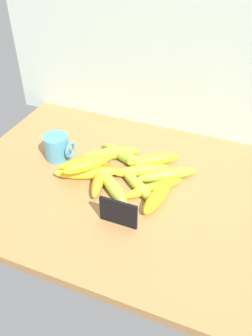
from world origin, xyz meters
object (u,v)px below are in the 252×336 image
Objects in this scene: banana_6 at (113,188)px; banana_10 at (152,189)px; banana_0 at (154,160)px; banana_3 at (86,172)px; banana_8 at (111,153)px; banana_11 at (167,175)px; banana_13 at (88,162)px; banana_7 at (142,170)px; chalkboard_sign at (119,213)px; banana_1 at (98,181)px; banana_5 at (101,165)px; banana_12 at (87,165)px; banana_2 at (157,197)px; banana_4 at (125,156)px; coffee_mug at (57,147)px; banana_9 at (138,186)px.

banana_10 is (10.99, 4.42, -0.37)cm from banana_6.
banana_0 is 23.40cm from banana_3.
banana_8 and banana_11 have the same top height.
banana_13 reaches higher than banana_3.
banana_7 is 0.90× the size of banana_8.
banana_10 is at bearing -107.25° from banana_11.
chalkboard_sign is 0.72× the size of banana_1.
banana_8 is at bearing 84.91° from banana_5.
chalkboard_sign reaches higher than banana_8.
banana_12 is (-2.16, -13.88, 4.22)cm from banana_8.
banana_1 is (-12.64, -16.79, -0.23)cm from banana_0.
banana_2 is 13.79cm from banana_6.
banana_3 is 18.25cm from banana_7.
banana_2 and banana_3 have the same top height.
banana_5 is 8.20cm from banana_12.
banana_12 is at bearing -136.72° from banana_0.
banana_4 is 4.85cm from banana_8.
banana_0 reaches higher than banana_7.
banana_11 is at bearing 42.35° from banana_6.
banana_8 is at bearing 169.67° from banana_11.
banana_12 is at bearing -102.75° from banana_5.
banana_8 is at bearing 117.66° from chalkboard_sign.
banana_11 is (8.35, 0.74, 0.18)cm from banana_7.
coffee_mug is at bearing -165.53° from banana_0.
coffee_mug is 36.76cm from banana_10.
banana_10 is at bearing -13.07° from banana_5.
banana_2 is at bearing -12.68° from coffee_mug.
banana_0 is 0.91× the size of banana_8.
banana_13 reaches higher than banana_6.
banana_1 is 0.95× the size of banana_2.
chalkboard_sign is at bearing -90.84° from banana_0.
banana_0 is 18.41cm from banana_2.
banana_9 is (17.91, 0.66, -0.41)cm from banana_3.
banana_4 is at bearing 139.30° from banana_10.
banana_6 is at bearing -12.80° from banana_1.
banana_1 and banana_5 have the same top height.
banana_5 is at bearing 109.48° from banana_1.
banana_13 is (-4.88, 2.95, 4.16)cm from banana_1.
banana_5 is at bearing -169.31° from banana_7.
banana_12 is (-15.04, -9.27, 4.38)cm from banana_7.
banana_1 is at bearing 167.20° from banana_6.
banana_4 is 1.07× the size of banana_9.
banana_8 is (17.46, 6.31, -2.24)cm from coffee_mug.
banana_13 reaches higher than banana_5.
chalkboard_sign is at bearing -106.26° from banana_10.
banana_13 is (-17.51, -13.83, 3.93)cm from banana_0.
banana_2 is at bearing -68.11° from banana_0.
banana_6 is 18.16cm from banana_11.
coffee_mug is 17.02cm from banana_5.
banana_7 is at bearing 24.74° from banana_13.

